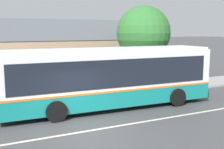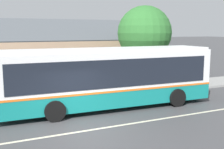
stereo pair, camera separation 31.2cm
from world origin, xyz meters
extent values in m
plane|color=#424244|center=(0.00, 0.00, 0.00)|extent=(300.00, 300.00, 0.00)
cube|color=gray|center=(0.00, 6.00, 0.07)|extent=(60.00, 3.00, 0.15)
cube|color=beige|center=(0.00, 0.00, 0.00)|extent=(60.00, 0.16, 0.01)
cube|color=tan|center=(-1.07, 13.37, 1.70)|extent=(22.29, 8.64, 3.41)
cube|color=#4C5156|center=(-1.07, 11.21, 4.26)|extent=(22.89, 4.38, 1.84)
cube|color=#4C5156|center=(-1.07, 15.53, 4.26)|extent=(22.89, 4.38, 1.84)
cube|color=black|center=(-1.07, 9.02, 1.87)|extent=(1.10, 0.06, 1.30)
cube|color=black|center=(6.74, 9.02, 1.87)|extent=(1.10, 0.06, 1.30)
cube|color=#4C3323|center=(2.28, 9.02, 1.05)|extent=(1.00, 0.06, 2.10)
cube|color=#147F7A|center=(2.45, 2.90, 0.70)|extent=(11.71, 2.90, 0.84)
cube|color=orange|center=(2.45, 2.90, 1.17)|extent=(11.73, 2.93, 0.10)
cube|color=white|center=(2.45, 2.90, 2.17)|extent=(11.71, 2.90, 1.91)
cube|color=white|center=(2.45, 2.90, 3.19)|extent=(11.47, 2.77, 0.12)
cube|color=black|center=(2.49, 4.16, 2.07)|extent=(10.69, 0.40, 1.41)
cube|color=black|center=(2.40, 1.64, 2.07)|extent=(10.69, 0.40, 1.41)
cube|color=black|center=(8.28, 2.70, 2.07)|extent=(0.12, 2.20, 1.41)
cube|color=black|center=(8.28, 2.70, 2.99)|extent=(0.10, 1.75, 0.24)
cube|color=black|center=(8.30, 2.70, 0.40)|extent=(0.17, 2.50, 0.28)
cube|color=#B21919|center=(1.04, 4.22, 0.70)|extent=(3.26, 0.14, 0.59)
cube|color=black|center=(7.02, 4.01, 1.53)|extent=(0.90, 0.06, 2.50)
cylinder|color=black|center=(6.09, 4.02, 0.50)|extent=(1.01, 0.31, 1.00)
cylinder|color=black|center=(6.01, 1.52, 0.50)|extent=(1.01, 0.31, 1.00)
cylinder|color=black|center=(-0.70, 4.26, 0.50)|extent=(1.01, 0.31, 1.00)
cylinder|color=black|center=(-0.79, 1.76, 0.50)|extent=(1.01, 0.31, 1.00)
cube|color=brown|center=(-0.38, 6.01, 0.60)|extent=(1.67, 0.10, 0.04)
cube|color=brown|center=(-0.38, 5.86, 0.60)|extent=(1.67, 0.10, 0.04)
cube|color=brown|center=(-0.38, 5.72, 0.60)|extent=(1.67, 0.10, 0.04)
cube|color=brown|center=(-0.38, 5.59, 0.90)|extent=(1.67, 0.04, 0.10)
cube|color=brown|center=(-0.38, 5.59, 1.04)|extent=(1.67, 0.04, 0.10)
cube|color=black|center=(0.29, 5.86, 0.38)|extent=(0.08, 0.43, 0.45)
cube|color=black|center=(-1.05, 5.86, 0.38)|extent=(0.08, 0.43, 0.45)
cylinder|color=#4C3828|center=(7.03, 6.76, 1.38)|extent=(0.39, 0.39, 2.75)
sphere|color=#2D6B2D|center=(7.03, 6.76, 4.02)|extent=(3.90, 3.90, 3.90)
cylinder|color=gray|center=(9.16, 5.00, 1.35)|extent=(0.07, 0.07, 2.40)
cube|color=#1959A5|center=(9.16, 4.98, 2.30)|extent=(0.36, 0.03, 0.48)
camera|label=1|loc=(-3.97, -10.59, 4.17)|focal=45.00mm
camera|label=2|loc=(-3.69, -10.73, 4.17)|focal=45.00mm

